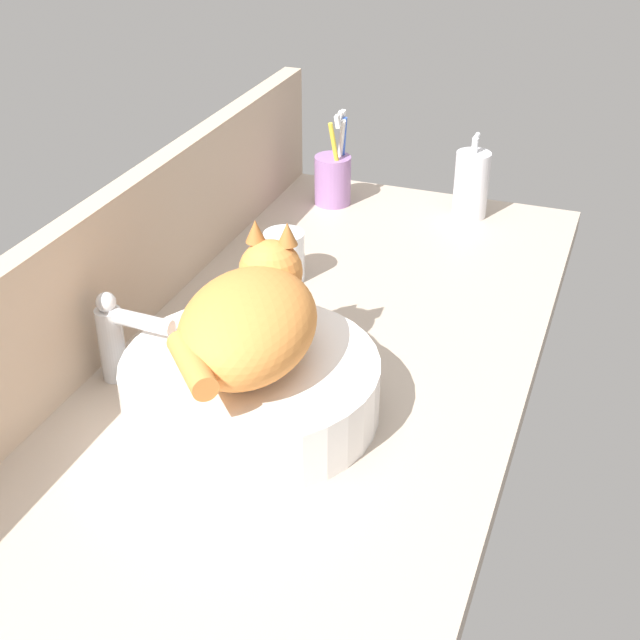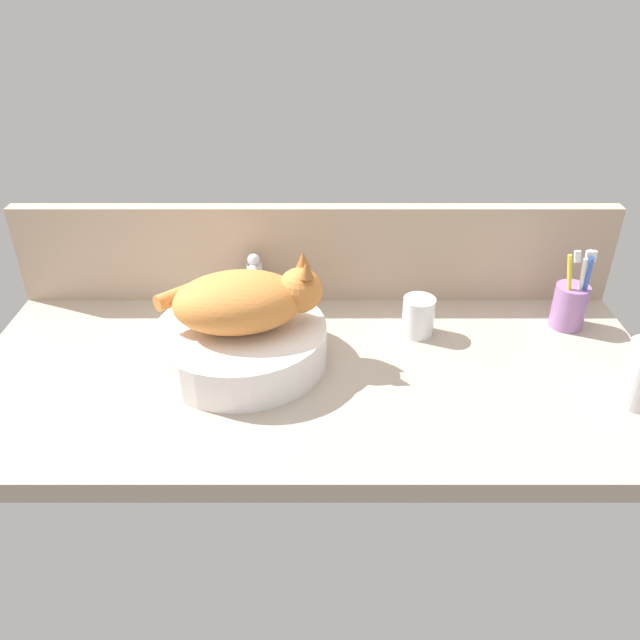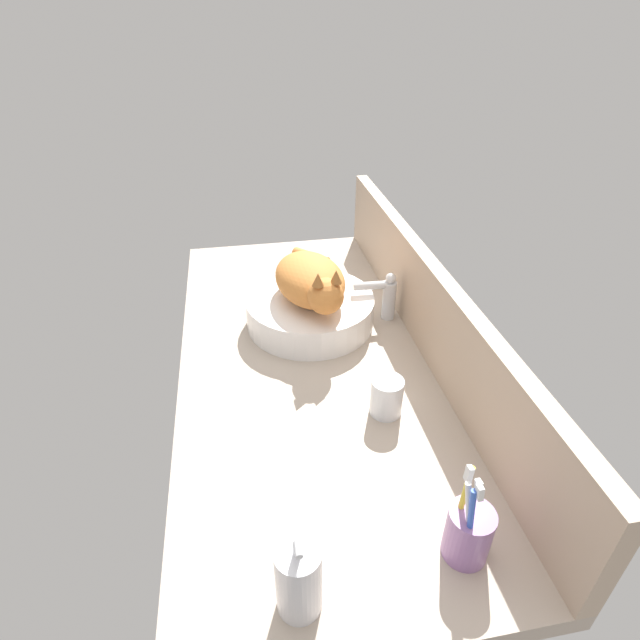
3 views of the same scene
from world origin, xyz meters
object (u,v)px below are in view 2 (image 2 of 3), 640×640
at_px(cat, 245,300).
at_px(toothbrush_cup, 570,305).
at_px(faucet, 254,282).
at_px(water_glass, 418,318).
at_px(sink_basin, 242,344).

height_order(cat, toothbrush_cup, cat).
bearing_deg(faucet, cat, -88.56).
xyz_separation_m(toothbrush_cup, water_glass, (-0.33, -0.03, -0.02)).
bearing_deg(cat, toothbrush_cup, 10.85).
relative_size(cat, water_glass, 3.81).
xyz_separation_m(faucet, water_glass, (0.36, -0.10, -0.04)).
bearing_deg(water_glass, faucet, 164.36).
relative_size(sink_basin, cat, 1.05).
height_order(cat, faucet, cat).
bearing_deg(cat, sink_basin, -167.64).
distance_m(sink_basin, faucet, 0.21).
bearing_deg(toothbrush_cup, faucet, 174.29).
distance_m(sink_basin, water_glass, 0.38).
xyz_separation_m(cat, faucet, (-0.01, 0.20, -0.07)).
distance_m(sink_basin, toothbrush_cup, 0.71).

